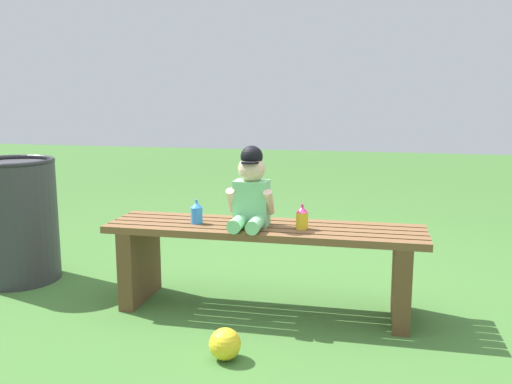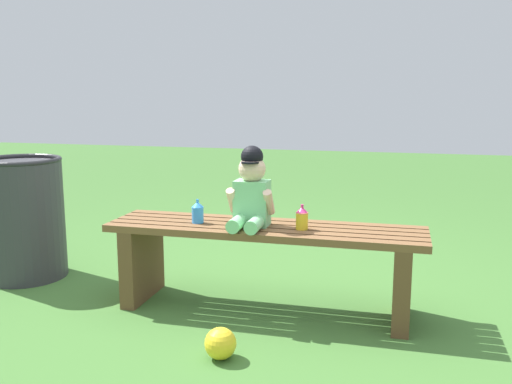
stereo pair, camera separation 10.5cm
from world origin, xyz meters
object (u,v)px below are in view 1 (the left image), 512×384
Objects in this scene: child_figure at (251,192)px; toy_ball at (225,344)px; sippy_cup_left at (197,212)px; sippy_cup_right at (302,217)px; trash_bin at (16,220)px; park_bench at (264,253)px.

toy_ball is (0.01, -0.55, -0.55)m from child_figure.
sippy_cup_left and sippy_cup_right have the same top height.
trash_bin is at bearing 174.17° from sippy_cup_right.
child_figure is at bearing -6.84° from trash_bin.
toy_ball is 0.19× the size of trash_bin.
sippy_cup_right is at bearing 0.00° from sippy_cup_left.
sippy_cup_right is at bearing -0.06° from child_figure.
child_figure reaches higher than trash_bin.
sippy_cup_left reaches higher than toy_ball.
child_figure is 1.50m from trash_bin.
child_figure is 0.78m from toy_ball.
child_figure is (-0.06, -0.03, 0.32)m from park_bench.
park_bench is 0.28m from sippy_cup_right.
toy_ball is (-0.05, -0.58, -0.23)m from park_bench.
child_figure is at bearing 179.94° from sippy_cup_right.
park_bench is 2.20× the size of trash_bin.
sippy_cup_right is 0.17× the size of trash_bin.
toy_ball is at bearing -114.09° from sippy_cup_right.
park_bench is 0.40m from sippy_cup_left.
child_figure is 0.31m from sippy_cup_left.
sippy_cup_right reaches higher than toy_ball.
park_bench is at bearing -5.62° from trash_bin.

